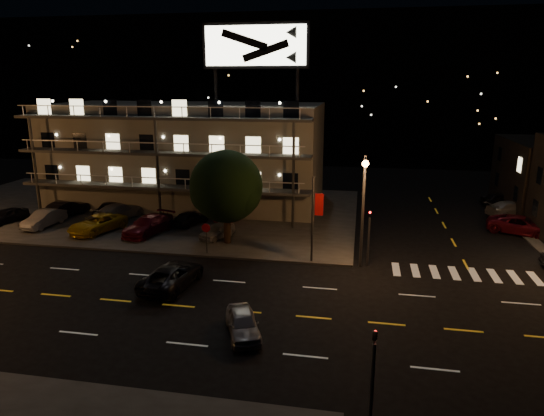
% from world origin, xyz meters
% --- Properties ---
extents(ground, '(140.00, 140.00, 0.00)m').
position_xyz_m(ground, '(0.00, 0.00, 0.00)').
color(ground, black).
rests_on(ground, ground).
extents(curb_nw, '(44.00, 24.00, 0.15)m').
position_xyz_m(curb_nw, '(-14.00, 20.00, 0.07)').
color(curb_nw, '#333330').
rests_on(curb_nw, ground).
extents(motel, '(28.00, 13.80, 18.10)m').
position_xyz_m(motel, '(-9.94, 23.88, 5.34)').
color(motel, gray).
rests_on(motel, ground).
extents(hill_backdrop, '(120.00, 25.00, 24.00)m').
position_xyz_m(hill_backdrop, '(-5.94, 68.78, 11.55)').
color(hill_backdrop, black).
rests_on(hill_backdrop, ground).
extents(streetlight_nc, '(0.44, 1.92, 8.00)m').
position_xyz_m(streetlight_nc, '(8.50, 7.94, 4.96)').
color(streetlight_nc, '#2D2D30').
rests_on(streetlight_nc, ground).
extents(signal_nw, '(0.20, 0.27, 4.60)m').
position_xyz_m(signal_nw, '(9.00, 8.50, 2.57)').
color(signal_nw, '#2D2D30').
rests_on(signal_nw, ground).
extents(signal_sw, '(0.20, 0.27, 4.60)m').
position_xyz_m(signal_sw, '(9.00, -8.50, 2.57)').
color(signal_sw, '#2D2D30').
rests_on(signal_sw, ground).
extents(banner_north, '(0.83, 0.16, 6.40)m').
position_xyz_m(banner_north, '(5.09, 8.40, 3.43)').
color(banner_north, '#2D2D30').
rests_on(banner_north, ground).
extents(stop_sign, '(0.91, 0.11, 2.61)m').
position_xyz_m(stop_sign, '(-3.00, 8.57, 1.71)').
color(stop_sign, '#2D2D30').
rests_on(stop_sign, ground).
extents(tree, '(5.98, 5.76, 7.53)m').
position_xyz_m(tree, '(-2.17, 11.25, 4.62)').
color(tree, black).
rests_on(tree, curb_nw).
extents(lot_car_0, '(2.62, 4.10, 1.30)m').
position_xyz_m(lot_car_0, '(-23.68, 13.16, 0.80)').
color(lot_car_0, black).
rests_on(lot_car_0, curb_nw).
extents(lot_car_1, '(1.95, 4.56, 1.46)m').
position_xyz_m(lot_car_1, '(-19.47, 12.53, 0.88)').
color(lot_car_1, gray).
rests_on(lot_car_1, curb_nw).
extents(lot_car_2, '(4.06, 5.78, 1.46)m').
position_xyz_m(lot_car_2, '(-13.93, 11.96, 0.88)').
color(lot_car_2, gold).
rests_on(lot_car_2, curb_nw).
extents(lot_car_3, '(3.50, 5.68, 1.54)m').
position_xyz_m(lot_car_3, '(-9.39, 12.28, 0.92)').
color(lot_car_3, '#5B0D19').
rests_on(lot_car_3, curb_nw).
extents(lot_car_4, '(2.69, 3.86, 1.22)m').
position_xyz_m(lot_car_4, '(-3.30, 12.28, 0.76)').
color(lot_car_4, gray).
rests_on(lot_car_4, curb_nw).
extents(lot_car_5, '(2.74, 4.84, 1.51)m').
position_xyz_m(lot_car_5, '(-19.52, 16.03, 0.91)').
color(lot_car_5, black).
rests_on(lot_car_5, curb_nw).
extents(lot_car_6, '(3.31, 5.32, 1.37)m').
position_xyz_m(lot_car_6, '(-15.44, 16.97, 0.84)').
color(lot_car_6, black).
rests_on(lot_car_6, curb_nw).
extents(lot_car_7, '(3.52, 5.63, 1.52)m').
position_xyz_m(lot_car_7, '(-14.00, 15.95, 0.91)').
color(lot_car_7, gray).
rests_on(lot_car_7, curb_nw).
extents(lot_car_8, '(2.83, 4.16, 1.31)m').
position_xyz_m(lot_car_8, '(-6.78, 15.40, 0.81)').
color(lot_car_8, black).
rests_on(lot_car_8, curb_nw).
extents(lot_car_9, '(2.49, 4.36, 1.36)m').
position_xyz_m(lot_car_9, '(-3.46, 17.50, 0.83)').
color(lot_car_9, '#5B0D19').
rests_on(lot_car_9, curb_nw).
extents(side_car_1, '(6.09, 4.56, 1.54)m').
position_xyz_m(side_car_1, '(22.10, 18.49, 0.77)').
color(side_car_1, '#5B0D19').
rests_on(side_car_1, ground).
extents(side_car_2, '(5.55, 3.98, 1.49)m').
position_xyz_m(side_car_2, '(22.91, 24.26, 0.75)').
color(side_car_2, gray).
rests_on(side_car_2, ground).
extents(side_car_3, '(4.30, 2.56, 1.37)m').
position_xyz_m(side_car_3, '(22.92, 28.37, 0.69)').
color(side_car_3, black).
rests_on(side_car_3, ground).
extents(road_car_east, '(2.86, 4.14, 1.31)m').
position_xyz_m(road_car_east, '(2.55, -2.54, 0.65)').
color(road_car_east, gray).
rests_on(road_car_east, ground).
extents(road_car_west, '(3.15, 5.67, 1.50)m').
position_xyz_m(road_car_west, '(-3.37, 2.59, 0.75)').
color(road_car_west, black).
rests_on(road_car_west, ground).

